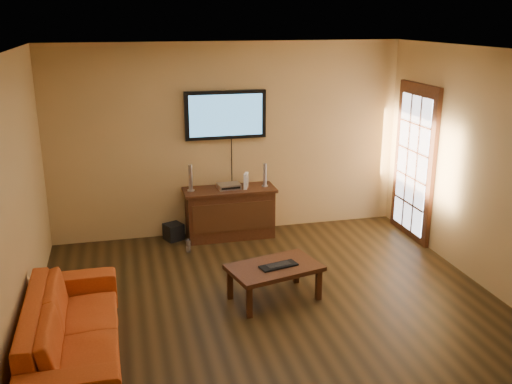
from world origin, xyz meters
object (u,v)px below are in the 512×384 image
object	(u,v)px
game_console	(246,181)
av_receiver	(229,186)
television	(226,115)
speaker_left	(191,179)
speaker_right	(265,176)
keyboard	(279,266)
subwoofer	(174,232)
coffee_table	(274,270)
sofa	(72,319)
media_console	(230,213)
bottle	(188,246)

from	to	relation	value
game_console	av_receiver	bearing A→B (deg)	-168.24
television	speaker_left	bearing A→B (deg)	-161.85
speaker_right	keyboard	xyz separation A→B (m)	(-0.36, -1.99, -0.45)
television	subwoofer	xyz separation A→B (m)	(-0.79, -0.13, -1.60)
coffee_table	speaker_right	xyz separation A→B (m)	(0.40, 1.96, 0.52)
television	sofa	bearing A→B (deg)	-124.92
sofa	game_console	size ratio (longest dim) A/B	9.54
media_console	coffee_table	world-z (taller)	media_console
sofa	speaker_right	xyz separation A→B (m)	(2.49, 2.63, 0.46)
av_receiver	game_console	xyz separation A→B (m)	(0.24, -0.04, 0.07)
sofa	game_console	distance (m)	3.44
av_receiver	bottle	bearing A→B (deg)	-149.52
coffee_table	bottle	xyz separation A→B (m)	(-0.76, 1.53, -0.25)
speaker_right	speaker_left	bearing A→B (deg)	178.43
television	media_console	bearing A→B (deg)	-90.00
media_console	speaker_left	xyz separation A→B (m)	(-0.54, 0.03, 0.52)
game_console	television	bearing A→B (deg)	156.60
keyboard	coffee_table	bearing A→B (deg)	144.97
television	bottle	xyz separation A→B (m)	(-0.65, -0.63, -1.63)
subwoofer	television	bearing A→B (deg)	-14.59
speaker_right	game_console	size ratio (longest dim) A/B	1.52
bottle	keyboard	world-z (taller)	keyboard
game_console	keyboard	xyz separation A→B (m)	(-0.08, -1.96, -0.41)
game_console	bottle	bearing A→B (deg)	-133.68
speaker_right	keyboard	distance (m)	2.07
sofa	game_console	world-z (taller)	game_console
media_console	speaker_right	bearing A→B (deg)	0.05
sofa	game_console	bearing A→B (deg)	-41.05
sofa	game_console	xyz separation A→B (m)	(2.21, 2.60, 0.42)
av_receiver	speaker_left	bearing A→B (deg)	174.48
coffee_table	bottle	size ratio (longest dim) A/B	5.63
television	keyboard	distance (m)	2.56
television	coffee_table	size ratio (longest dim) A/B	1.03
subwoofer	keyboard	bearing A→B (deg)	-89.23
coffee_table	game_console	bearing A→B (deg)	86.36
speaker_right	bottle	world-z (taller)	speaker_right
media_console	bottle	xyz separation A→B (m)	(-0.65, -0.43, -0.27)
television	game_console	size ratio (longest dim) A/B	5.22
media_console	coffee_table	distance (m)	1.96
game_console	keyboard	world-z (taller)	game_console
media_console	keyboard	size ratio (longest dim) A/B	2.88
television	subwoofer	bearing A→B (deg)	-170.83
game_console	bottle	xyz separation A→B (m)	(-0.88, -0.40, -0.73)
coffee_table	bottle	distance (m)	1.73
media_console	coffee_table	size ratio (longest dim) A/B	1.17
bottle	speaker_right	bearing A→B (deg)	20.23
sofa	speaker_left	distance (m)	3.07
game_console	keyboard	distance (m)	2.00
speaker_left	keyboard	xyz separation A→B (m)	(0.68, -2.02, -0.47)
coffee_table	subwoofer	distance (m)	2.24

